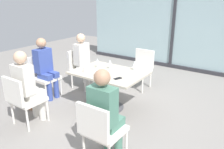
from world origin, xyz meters
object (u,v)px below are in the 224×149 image
(chair_front_right, at_px, (101,129))
(wine_glass_3, at_px, (97,61))
(wine_glass_1, at_px, (135,63))
(person_side_end, at_px, (45,66))
(wine_glass_2, at_px, (97,69))
(chair_near_window, at_px, (141,67))
(person_front_left, at_px, (27,84))
(coffee_cup, at_px, (85,70))
(person_front_right, at_px, (106,111))
(chair_side_end, at_px, (43,74))
(handbag_0, at_px, (32,102))
(wine_glass_0, at_px, (110,62))
(dining_table_main, at_px, (109,81))
(chair_front_left, at_px, (23,98))
(chair_far_left, at_px, (80,66))
(cell_phone_on_table, at_px, (118,78))
(person_far_left, at_px, (84,59))

(chair_front_right, xyz_separation_m, wine_glass_3, (-1.12, 1.38, 0.37))
(wine_glass_1, distance_m, wine_glass_3, 0.72)
(person_side_end, distance_m, wine_glass_2, 1.34)
(chair_near_window, relative_size, person_front_left, 0.69)
(coffee_cup, bearing_deg, person_front_right, -39.13)
(chair_side_end, xyz_separation_m, handbag_0, (0.26, -0.52, -0.36))
(person_front_right, relative_size, coffee_cup, 14.00)
(chair_near_window, distance_m, person_front_left, 2.60)
(wine_glass_3, bearing_deg, wine_glass_0, 13.96)
(chair_side_end, bearing_deg, wine_glass_1, 21.26)
(dining_table_main, relative_size, wine_glass_0, 7.02)
(wine_glass_1, relative_size, handbag_0, 0.62)
(person_side_end, bearing_deg, wine_glass_3, 23.07)
(person_front_right, bearing_deg, wine_glass_2, 133.59)
(chair_front_left, height_order, person_side_end, person_side_end)
(chair_near_window, xyz_separation_m, wine_glass_0, (-0.09, -1.13, 0.37))
(person_side_end, xyz_separation_m, person_front_right, (2.14, -0.84, 0.00))
(handbag_0, bearing_deg, chair_side_end, 102.81)
(chair_front_left, bearing_deg, wine_glass_1, 55.73)
(chair_far_left, distance_m, wine_glass_2, 1.47)
(chair_far_left, relative_size, wine_glass_1, 4.70)
(cell_phone_on_table, distance_m, handbag_0, 1.76)
(person_front_right, xyz_separation_m, wine_glass_0, (-0.87, 1.33, 0.16))
(chair_front_right, distance_m, chair_near_window, 2.70)
(wine_glass_3, xyz_separation_m, handbag_0, (-0.86, -0.96, -0.72))
(chair_far_left, bearing_deg, person_front_right, -40.73)
(handbag_0, bearing_deg, person_front_left, -51.78)
(person_far_left, distance_m, wine_glass_1, 1.42)
(person_far_left, distance_m, wine_glass_3, 0.85)
(chair_front_right, distance_m, person_front_right, 0.23)
(chair_far_left, bearing_deg, wine_glass_0, -18.08)
(chair_front_right, height_order, handbag_0, chair_front_right)
(person_front_left, bearing_deg, handbag_0, 142.23)
(dining_table_main, relative_size, cell_phone_on_table, 9.02)
(dining_table_main, height_order, person_side_end, person_side_end)
(coffee_cup, bearing_deg, handbag_0, -144.40)
(dining_table_main, distance_m, person_far_left, 1.19)
(chair_side_end, distance_m, wine_glass_2, 1.48)
(wine_glass_3, xyz_separation_m, coffee_cup, (-0.01, -0.35, -0.09))
(person_far_left, bearing_deg, cell_phone_on_table, -27.07)
(chair_front_left, distance_m, coffee_cup, 1.16)
(wine_glass_1, xyz_separation_m, handbag_0, (-1.53, -1.22, -0.72))
(handbag_0, bearing_deg, wine_glass_1, 24.61)
(wine_glass_0, height_order, wine_glass_1, same)
(wine_glass_1, bearing_deg, chair_side_end, -158.74)
(person_side_end, bearing_deg, person_front_right, -21.43)
(dining_table_main, xyz_separation_m, cell_phone_on_table, (0.33, -0.20, 0.18))
(wine_glass_0, relative_size, wine_glass_2, 1.00)
(person_side_end, height_order, person_far_left, same)
(person_front_right, bearing_deg, cell_phone_on_table, 115.21)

